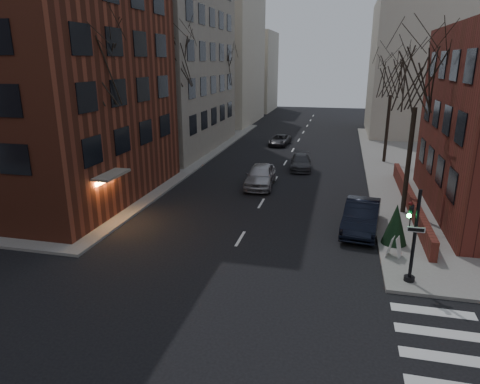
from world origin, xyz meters
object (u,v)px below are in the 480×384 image
object	(u,v)px
tree_right_a	(418,79)
car_lane_silver	(260,176)
streetlamp_near	(166,126)
car_lane_far	(280,140)
streetlamp_far	(231,102)
tree_left_b	(175,62)
sandwich_board	(394,247)
tree_left_a	(95,70)
evergreen_shrub	(396,224)
car_lane_gray	(301,162)
tree_left_c	(222,70)
parked_sedan	(361,216)
traffic_signal	(412,242)
tree_right_b	(392,78)

from	to	relation	value
tree_right_a	car_lane_silver	size ratio (longest dim) A/B	1.96
streetlamp_near	car_lane_far	world-z (taller)	streetlamp_near
streetlamp_far	car_lane_silver	distance (m)	21.71
streetlamp_near	car_lane_silver	size ratio (longest dim) A/B	1.27
car_lane_far	streetlamp_far	bearing A→B (deg)	155.96
tree_left_b	sandwich_board	size ratio (longest dim) A/B	11.02
tree_left_a	streetlamp_near	world-z (taller)	tree_left_a
streetlamp_near	evergreen_shrub	xyz separation A→B (m)	(15.96, -9.09, -3.05)
car_lane_silver	car_lane_gray	world-z (taller)	car_lane_silver
tree_left_c	streetlamp_near	bearing A→B (deg)	-88.09
streetlamp_far	parked_sedan	size ratio (longest dim) A/B	1.23
tree_right_a	car_lane_gray	xyz separation A→B (m)	(-7.20, 9.94, -7.41)
parked_sedan	streetlamp_near	bearing A→B (deg)	159.40
streetlamp_near	parked_sedan	size ratio (longest dim) A/B	1.23
tree_left_b	car_lane_far	bearing A→B (deg)	60.29
tree_left_b	traffic_signal	bearing A→B (deg)	-45.46
traffic_signal	evergreen_shrub	distance (m)	3.98
traffic_signal	sandwich_board	xyz separation A→B (m)	(-0.34, 2.28, -1.27)
tree_right_a	streetlamp_far	world-z (taller)	tree_right_a
parked_sedan	car_lane_far	distance (m)	25.04
car_lane_far	traffic_signal	bearing A→B (deg)	-66.42
car_lane_far	sandwich_board	xyz separation A→B (m)	(9.34, -27.09, 0.07)
tree_right_b	streetlamp_near	bearing A→B (deg)	-149.53
tree_right_a	car_lane_far	distance (m)	24.11
tree_right_a	streetlamp_near	world-z (taller)	tree_right_a
car_lane_far	streetlamp_near	bearing A→B (deg)	-106.19
tree_right_a	parked_sedan	size ratio (longest dim) A/B	1.91
tree_right_a	evergreen_shrub	bearing A→B (deg)	-101.52
tree_left_b	car_lane_far	distance (m)	16.50
car_lane_gray	tree_left_c	bearing A→B (deg)	125.29
tree_left_a	parked_sedan	xyz separation A→B (m)	(15.00, 0.62, -7.63)
tree_left_b	car_lane_silver	size ratio (longest dim) A/B	2.18
car_lane_far	evergreen_shrub	distance (m)	27.18
tree_right_a	streetlamp_far	distance (m)	29.65
car_lane_silver	car_lane_gray	size ratio (longest dim) A/B	1.16
tree_right_a	car_lane_silver	xyz separation A→B (m)	(-9.60, 3.87, -7.19)
tree_left_c	evergreen_shrub	size ratio (longest dim) A/B	4.68
tree_right_b	car_lane_far	xyz separation A→B (m)	(-10.54, 6.36, -7.01)
tree_right_b	evergreen_shrub	xyz separation A→B (m)	(-1.04, -19.09, -6.40)
tree_left_a	car_lane_gray	xyz separation A→B (m)	(10.40, 13.94, -7.85)
tree_left_a	tree_right_a	size ratio (longest dim) A/B	1.06
tree_left_b	tree_left_c	size ratio (longest dim) A/B	1.11
tree_left_b	car_lane_silver	distance (m)	12.09
tree_left_b	sandwich_board	bearing A→B (deg)	-41.92
streetlamp_far	tree_left_b	bearing A→B (deg)	-92.15
streetlamp_far	sandwich_board	bearing A→B (deg)	-62.79
tree_right_b	streetlamp_near	distance (m)	20.01
streetlamp_far	sandwich_board	size ratio (longest dim) A/B	6.41
streetlamp_far	car_lane_gray	bearing A→B (deg)	-55.14
tree_left_b	tree_right_b	distance (m)	18.64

